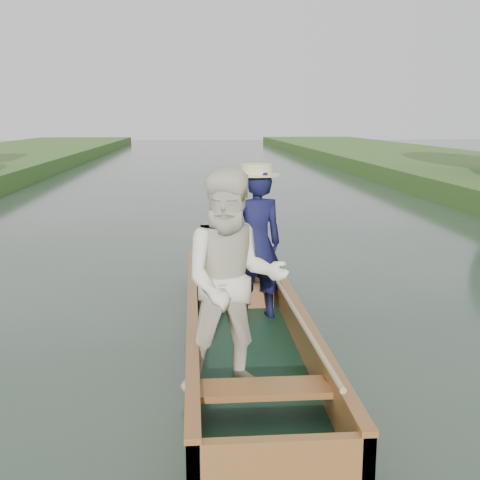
{
  "coord_description": "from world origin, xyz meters",
  "views": [
    {
      "loc": [
        -0.49,
        -5.59,
        2.2
      ],
      "look_at": [
        0.0,
        0.6,
        0.95
      ],
      "focal_mm": 45.0,
      "sensor_mm": 36.0,
      "label": 1
    }
  ],
  "objects": [
    {
      "name": "ground",
      "position": [
        0.0,
        0.0,
        0.0
      ],
      "size": [
        120.0,
        120.0,
        0.0
      ],
      "primitive_type": "plane",
      "color": "#283D30",
      "rests_on": "ground"
    },
    {
      "name": "trees_far",
      "position": [
        1.05,
        8.18,
        2.52
      ],
      "size": [
        22.7,
        13.2,
        4.53
      ],
      "color": "#47331E",
      "rests_on": "ground"
    },
    {
      "name": "punt",
      "position": [
        -0.05,
        -0.26,
        0.63
      ],
      "size": [
        1.19,
        5.0,
        1.85
      ],
      "color": "#13321F",
      "rests_on": "ground"
    }
  ]
}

